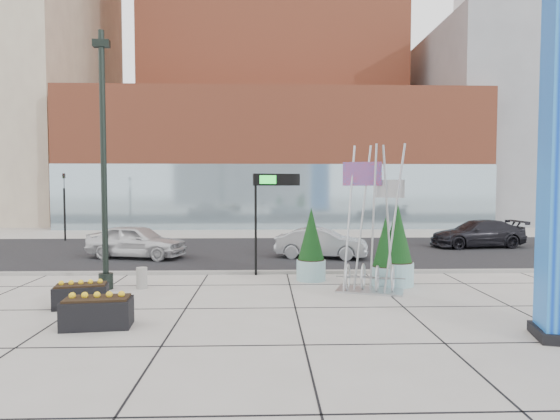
{
  "coord_description": "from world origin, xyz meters",
  "views": [
    {
      "loc": [
        0.19,
        -13.66,
        3.36
      ],
      "look_at": [
        0.67,
        2.0,
        2.54
      ],
      "focal_mm": 30.0,
      "sensor_mm": 36.0,
      "label": 1
    }
  ],
  "objects_px": {
    "concrete_bollard": "(142,278)",
    "car_silver_mid": "(321,243)",
    "car_white_west": "(137,242)",
    "overhead_street_sign": "(273,188)",
    "lamp_post": "(104,185)",
    "public_art_sculpture": "(371,253)"
  },
  "relations": [
    {
      "from": "car_white_west",
      "to": "car_silver_mid",
      "type": "distance_m",
      "value": 8.55
    },
    {
      "from": "overhead_street_sign",
      "to": "car_white_west",
      "type": "distance_m",
      "value": 7.95
    },
    {
      "from": "concrete_bollard",
      "to": "car_silver_mid",
      "type": "relative_size",
      "value": 0.16
    },
    {
      "from": "public_art_sculpture",
      "to": "car_white_west",
      "type": "distance_m",
      "value": 11.69
    },
    {
      "from": "concrete_bollard",
      "to": "overhead_street_sign",
      "type": "distance_m",
      "value": 5.65
    },
    {
      "from": "car_white_west",
      "to": "car_silver_mid",
      "type": "xyz_separation_m",
      "value": [
        8.54,
        -0.27,
        -0.08
      ]
    },
    {
      "from": "public_art_sculpture",
      "to": "car_white_west",
      "type": "relative_size",
      "value": 1.02
    },
    {
      "from": "concrete_bollard",
      "to": "overhead_street_sign",
      "type": "relative_size",
      "value": 0.18
    },
    {
      "from": "lamp_post",
      "to": "car_white_west",
      "type": "height_order",
      "value": "lamp_post"
    },
    {
      "from": "public_art_sculpture",
      "to": "car_silver_mid",
      "type": "relative_size",
      "value": 1.11
    },
    {
      "from": "concrete_bollard",
      "to": "car_white_west",
      "type": "relative_size",
      "value": 0.15
    },
    {
      "from": "car_white_west",
      "to": "concrete_bollard",
      "type": "bearing_deg",
      "value": -149.13
    },
    {
      "from": "car_white_west",
      "to": "car_silver_mid",
      "type": "bearing_deg",
      "value": -77.55
    },
    {
      "from": "overhead_street_sign",
      "to": "car_silver_mid",
      "type": "xyz_separation_m",
      "value": [
        2.3,
        3.98,
        -2.58
      ]
    },
    {
      "from": "overhead_street_sign",
      "to": "car_silver_mid",
      "type": "distance_m",
      "value": 5.27
    },
    {
      "from": "lamp_post",
      "to": "overhead_street_sign",
      "type": "relative_size",
      "value": 2.17
    },
    {
      "from": "public_art_sculpture",
      "to": "lamp_post",
      "type": "bearing_deg",
      "value": -164.9
    },
    {
      "from": "public_art_sculpture",
      "to": "car_silver_mid",
      "type": "bearing_deg",
      "value": 115.43
    },
    {
      "from": "overhead_street_sign",
      "to": "lamp_post",
      "type": "bearing_deg",
      "value": -170.78
    },
    {
      "from": "overhead_street_sign",
      "to": "public_art_sculpture",
      "type": "bearing_deg",
      "value": -55.86
    },
    {
      "from": "concrete_bollard",
      "to": "car_silver_mid",
      "type": "height_order",
      "value": "car_silver_mid"
    },
    {
      "from": "overhead_street_sign",
      "to": "car_silver_mid",
      "type": "relative_size",
      "value": 0.91
    }
  ]
}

